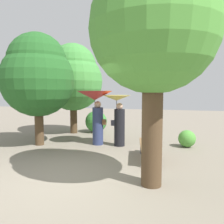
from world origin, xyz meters
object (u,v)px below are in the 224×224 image
at_px(person_right, 118,113).
at_px(tree_near_left, 38,75).
at_px(park_bench, 151,143).
at_px(tree_near_right, 154,15).
at_px(tree_mid_left, 73,77).
at_px(person_left, 96,104).

height_order(person_right, tree_near_left, tree_near_left).
height_order(park_bench, tree_near_right, tree_near_right).
bearing_deg(tree_mid_left, tree_near_left, -95.33).
relative_size(person_left, tree_near_left, 0.49).
relative_size(park_bench, tree_near_right, 0.30).
bearing_deg(tree_mid_left, tree_near_right, -51.30).
relative_size(person_right, park_bench, 1.19).
bearing_deg(person_right, park_bench, -131.64).
distance_m(person_right, tree_mid_left, 3.55).
height_order(person_left, park_bench, person_left).
bearing_deg(tree_mid_left, person_right, -36.04).
height_order(tree_near_left, tree_mid_left, tree_mid_left).
bearing_deg(tree_near_left, tree_near_right, -30.92).
distance_m(person_left, park_bench, 2.81).
relative_size(park_bench, tree_near_left, 0.38).
xyz_separation_m(park_bench, tree_near_left, (-4.18, 0.83, 2.09)).
relative_size(person_left, park_bench, 1.29).
relative_size(person_right, tree_mid_left, 0.44).
bearing_deg(person_left, person_right, -83.83).
bearing_deg(person_right, person_left, 96.17).
bearing_deg(person_right, tree_near_left, 108.50).
relative_size(person_left, tree_mid_left, 0.48).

